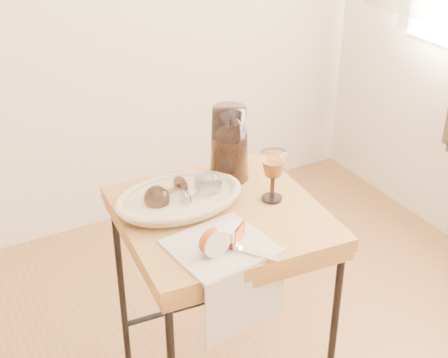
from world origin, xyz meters
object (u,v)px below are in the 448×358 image
goblet_lying_a (167,192)px  goblet_lying_b (198,190)px  wine_goblet (273,176)px  apple_half (213,241)px  tea_towel (220,246)px  side_table (221,307)px  bread_basket (179,200)px  pitcher (229,144)px  table_knife (240,248)px

goblet_lying_a → goblet_lying_b: bearing=133.9°
wine_goblet → apple_half: (-0.30, -0.17, -0.04)m
goblet_lying_a → goblet_lying_b: size_ratio=0.90×
tea_towel → wine_goblet: (0.26, 0.15, 0.08)m
side_table → wine_goblet: bearing=-5.8°
wine_goblet → apple_half: wine_goblet is taller
goblet_lying_a → wine_goblet: wine_goblet is taller
goblet_lying_a → wine_goblet: size_ratio=0.77×
side_table → tea_towel: tea_towel is taller
side_table → tea_towel: bearing=-119.2°
bread_basket → pitcher: size_ratio=1.23×
wine_goblet → apple_half: bearing=-150.2°
tea_towel → pitcher: (0.22, 0.33, 0.12)m
bread_basket → goblet_lying_b: size_ratio=2.49×
wine_goblet → table_knife: 0.31m
goblet_lying_a → apple_half: (0.00, -0.29, -0.01)m
side_table → pitcher: pitcher is taller
bread_basket → wine_goblet: wine_goblet is taller
goblet_lying_b → pitcher: size_ratio=0.49×
side_table → bread_basket: bread_basket is taller
side_table → pitcher: 0.54m
goblet_lying_a → pitcher: size_ratio=0.44×
tea_towel → goblet_lying_a: (-0.04, 0.26, 0.05)m
bread_basket → apple_half: (-0.03, -0.27, 0.02)m
pitcher → apple_half: 0.44m
goblet_lying_b → table_knife: 0.28m
wine_goblet → pitcher: bearing=104.4°
goblet_lying_b → apple_half: (-0.08, -0.25, -0.01)m
tea_towel → goblet_lying_b: (0.05, 0.22, 0.05)m
goblet_lying_a → table_knife: bearing=81.2°
pitcher → wine_goblet: 0.20m
side_table → table_knife: table_knife is taller
side_table → pitcher: (0.12, 0.17, 0.50)m
bread_basket → goblet_lying_a: 0.05m
tea_towel → apple_half: apple_half is taller
bread_basket → apple_half: bearing=-95.5°
pitcher → wine_goblet: size_ratio=1.75×
pitcher → apple_half: (-0.25, -0.36, -0.08)m
apple_half → table_knife: apple_half is taller
side_table → bread_basket: size_ratio=2.12×
goblet_lying_a → goblet_lying_b: (0.08, -0.04, 0.00)m
bread_basket → pitcher: 0.26m
bread_basket → goblet_lying_a: size_ratio=2.78×
side_table → bread_basket: 0.42m
side_table → tea_towel: 0.42m
goblet_lying_a → goblet_lying_b: goblet_lying_b is taller
tea_towel → apple_half: size_ratio=3.04×
apple_half → table_knife: size_ratio=0.40×
apple_half → wine_goblet: bearing=23.9°
tea_towel → table_knife: (0.04, -0.05, 0.01)m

